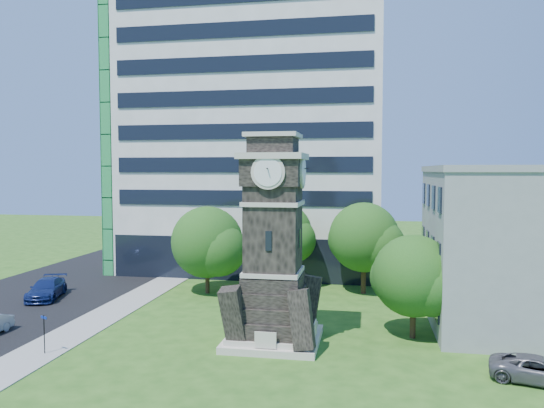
% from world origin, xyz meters
% --- Properties ---
extents(ground, '(160.00, 160.00, 0.00)m').
position_xyz_m(ground, '(0.00, 0.00, 0.00)').
color(ground, '#285418').
rests_on(ground, ground).
extents(sidewalk, '(3.00, 70.00, 0.06)m').
position_xyz_m(sidewalk, '(-9.50, 5.00, 0.03)').
color(sidewalk, gray).
rests_on(sidewalk, ground).
extents(clock_tower, '(5.40, 5.40, 12.22)m').
position_xyz_m(clock_tower, '(3.00, 2.00, 5.28)').
color(clock_tower, beige).
rests_on(clock_tower, ground).
extents(office_tall, '(26.20, 15.11, 28.60)m').
position_xyz_m(office_tall, '(-3.20, 25.84, 14.22)').
color(office_tall, white).
rests_on(office_tall, ground).
extents(car_street_north, '(3.58, 5.67, 1.53)m').
position_xyz_m(car_street_north, '(-16.50, 9.26, 0.76)').
color(car_street_north, navy).
rests_on(car_street_north, ground).
extents(car_east_lot, '(4.84, 3.18, 1.24)m').
position_xyz_m(car_east_lot, '(16.49, -1.61, 0.62)').
color(car_east_lot, '#56555B').
rests_on(car_east_lot, ground).
extents(park_bench, '(1.83, 0.49, 0.95)m').
position_xyz_m(park_bench, '(3.79, 0.17, 0.50)').
color(park_bench, black).
rests_on(park_bench, ground).
extents(street_sign, '(0.53, 0.05, 2.19)m').
position_xyz_m(street_sign, '(-9.01, -2.30, 1.37)').
color(street_sign, black).
rests_on(street_sign, ground).
extents(tree_nw, '(6.46, 5.87, 7.17)m').
position_xyz_m(tree_nw, '(-4.47, 13.29, 4.07)').
color(tree_nw, '#332114').
rests_on(tree_nw, ground).
extents(tree_nc, '(5.73, 5.21, 7.27)m').
position_xyz_m(tree_nc, '(1.12, 17.22, 4.47)').
color(tree_nc, '#332114').
rests_on(tree_nc, ground).
extents(tree_ne, '(6.27, 5.70, 7.50)m').
position_xyz_m(tree_ne, '(8.16, 15.49, 4.46)').
color(tree_ne, '#332114').
rests_on(tree_ne, ground).
extents(tree_east, '(5.42, 4.93, 6.25)m').
position_xyz_m(tree_east, '(11.20, 4.31, 3.63)').
color(tree_east, '#332114').
rests_on(tree_east, ground).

